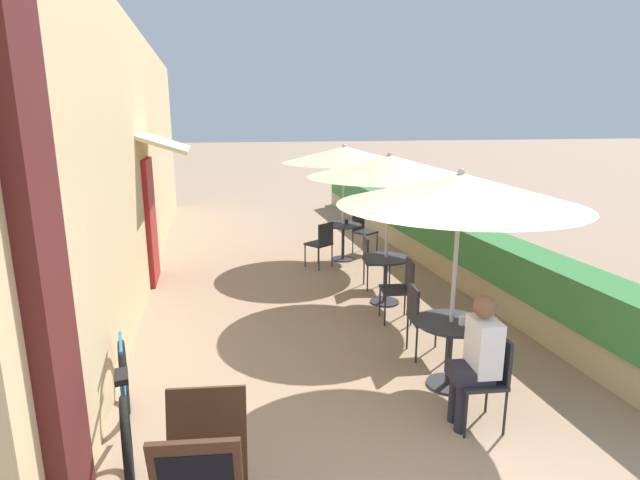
% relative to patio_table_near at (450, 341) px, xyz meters
% --- Properties ---
extents(cafe_facade_wall, '(0.98, 13.92, 4.20)m').
position_rel_patio_table_near_xyz_m(cafe_facade_wall, '(-3.48, 4.94, 1.59)').
color(cafe_facade_wall, '#D6B784').
rests_on(cafe_facade_wall, ground_plane).
extents(planter_hedge, '(0.60, 12.92, 1.01)m').
position_rel_patio_table_near_xyz_m(planter_hedge, '(1.81, 4.97, 0.03)').
color(planter_hedge, tan).
rests_on(planter_hedge, ground_plane).
extents(patio_table_near, '(0.72, 0.72, 0.72)m').
position_rel_patio_table_near_xyz_m(patio_table_near, '(0.00, 0.00, 0.00)').
color(patio_table_near, '#28282D').
rests_on(patio_table_near, ground_plane).
extents(patio_umbrella_near, '(2.38, 2.38, 2.28)m').
position_rel_patio_table_near_xyz_m(patio_umbrella_near, '(-0.00, -0.00, 1.57)').
color(patio_umbrella_near, '#B7B7BC').
rests_on(patio_umbrella_near, ground_plane).
extents(cafe_chair_near_left, '(0.44, 0.44, 0.87)m').
position_rel_patio_table_near_xyz_m(cafe_chair_near_left, '(0.00, -0.71, 0.01)').
color(cafe_chair_near_left, '#232328').
rests_on(cafe_chair_near_left, ground_plane).
extents(seated_patron_near_left, '(0.43, 0.36, 1.25)m').
position_rel_patio_table_near_xyz_m(seated_patron_near_left, '(-0.11, -0.69, 0.18)').
color(seated_patron_near_left, '#23232D').
rests_on(seated_patron_near_left, ground_plane).
extents(cafe_chair_near_right, '(0.44, 0.44, 0.87)m').
position_rel_patio_table_near_xyz_m(cafe_chair_near_right, '(-0.00, 0.71, 0.01)').
color(cafe_chair_near_right, '#232328').
rests_on(cafe_chair_near_right, ground_plane).
extents(coffee_cup_near, '(0.07, 0.07, 0.09)m').
position_rel_patio_table_near_xyz_m(coffee_cup_near, '(0.07, -0.10, 0.26)').
color(coffee_cup_near, white).
rests_on(coffee_cup_near, patio_table_near).
extents(patio_table_mid, '(0.72, 0.72, 0.72)m').
position_rel_patio_table_near_xyz_m(patio_table_mid, '(0.19, 2.45, 0.00)').
color(patio_table_mid, '#28282D').
rests_on(patio_table_mid, ground_plane).
extents(patio_umbrella_mid, '(2.38, 2.38, 2.28)m').
position_rel_patio_table_near_xyz_m(patio_umbrella_mid, '(0.19, 2.45, 1.57)').
color(patio_umbrella_mid, '#B7B7BC').
rests_on(patio_umbrella_mid, ground_plane).
extents(cafe_chair_mid_left, '(0.45, 0.45, 0.87)m').
position_rel_patio_table_near_xyz_m(cafe_chair_mid_left, '(0.16, 1.75, 0.01)').
color(cafe_chair_mid_left, '#232328').
rests_on(cafe_chair_mid_left, ground_plane).
extents(cafe_chair_mid_right, '(0.45, 0.45, 0.87)m').
position_rel_patio_table_near_xyz_m(cafe_chair_mid_right, '(0.22, 3.16, 0.01)').
color(cafe_chair_mid_right, '#232328').
rests_on(cafe_chair_mid_right, ground_plane).
extents(patio_table_far, '(0.72, 0.72, 0.72)m').
position_rel_patio_table_near_xyz_m(patio_table_far, '(0.20, 4.92, 0.00)').
color(patio_table_far, '#28282D').
rests_on(patio_table_far, ground_plane).
extents(patio_umbrella_far, '(2.38, 2.38, 2.28)m').
position_rel_patio_table_near_xyz_m(patio_umbrella_far, '(0.20, 4.92, 1.57)').
color(patio_umbrella_far, '#B7B7BC').
rests_on(patio_umbrella_far, ground_plane).
extents(cafe_chair_far_left, '(0.55, 0.55, 0.87)m').
position_rel_patio_table_near_xyz_m(cafe_chair_far_left, '(0.74, 5.37, 0.01)').
color(cafe_chair_far_left, '#232328').
rests_on(cafe_chair_far_left, ground_plane).
extents(cafe_chair_far_right, '(0.55, 0.55, 0.87)m').
position_rel_patio_table_near_xyz_m(cafe_chair_far_right, '(-0.34, 4.46, 0.01)').
color(cafe_chair_far_right, '#232328').
rests_on(cafe_chair_far_right, ground_plane).
extents(coffee_cup_far, '(0.07, 0.07, 0.09)m').
position_rel_patio_table_near_xyz_m(coffee_cup_far, '(0.28, 4.97, 0.26)').
color(coffee_cup_far, '#232328').
rests_on(coffee_cup_far, patio_table_far).
extents(bicycle_leaning, '(0.35, 1.76, 0.81)m').
position_rel_patio_table_near_xyz_m(bicycle_leaning, '(-3.14, -0.30, -0.13)').
color(bicycle_leaning, black).
rests_on(bicycle_leaning, ground_plane).
extents(menu_board, '(0.62, 0.70, 0.95)m').
position_rel_patio_table_near_xyz_m(menu_board, '(-2.48, -1.46, -0.04)').
color(menu_board, '#422819').
rests_on(menu_board, ground_plane).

